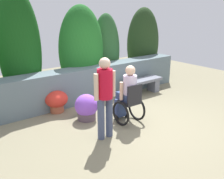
% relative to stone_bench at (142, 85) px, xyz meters
% --- Properties ---
extents(ground_plane, '(12.62, 12.62, 0.00)m').
position_rel_stone_bench_xyz_m(ground_plane, '(-1.55, -1.42, -0.29)').
color(ground_plane, gray).
extents(stone_retaining_wall, '(6.37, 0.56, 0.94)m').
position_rel_stone_bench_xyz_m(stone_retaining_wall, '(-1.55, 0.61, 0.18)').
color(stone_retaining_wall, slate).
rests_on(stone_retaining_wall, ground).
extents(hedge_backdrop, '(7.23, 1.17, 3.00)m').
position_rel_stone_bench_xyz_m(hedge_backdrop, '(-1.67, 1.23, 1.00)').
color(hedge_backdrop, '#267A2E').
rests_on(hedge_backdrop, ground).
extents(stone_bench, '(1.33, 0.40, 0.46)m').
position_rel_stone_bench_xyz_m(stone_bench, '(0.00, 0.00, 0.00)').
color(stone_bench, slate).
rests_on(stone_bench, ground).
extents(person_in_wheelchair, '(0.53, 0.66, 1.33)m').
position_rel_stone_bench_xyz_m(person_in_wheelchair, '(-1.65, -1.24, 0.33)').
color(person_in_wheelchair, black).
rests_on(person_in_wheelchair, ground).
extents(person_standing_companion, '(0.49, 0.30, 1.63)m').
position_rel_stone_bench_xyz_m(person_standing_companion, '(-2.49, -1.52, 0.65)').
color(person_standing_companion, '#424B69').
rests_on(person_standing_companion, ground).
extents(flower_pot_purple_near, '(0.53, 0.53, 0.61)m').
position_rel_stone_bench_xyz_m(flower_pot_purple_near, '(-2.32, -0.54, -0.00)').
color(flower_pot_purple_near, '#5F4B58').
rests_on(flower_pot_purple_near, ground).
extents(flower_pot_terracotta_by_wall, '(0.57, 0.57, 0.55)m').
position_rel_stone_bench_xyz_m(flower_pot_terracotta_by_wall, '(-2.67, 0.29, 0.01)').
color(flower_pot_terracotta_by_wall, '#AD593B').
rests_on(flower_pot_terracotta_by_wall, ground).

